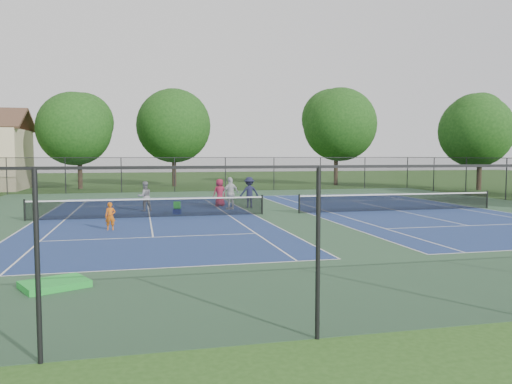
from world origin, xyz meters
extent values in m
plane|color=#234716|center=(0.00, 0.00, 0.00)|extent=(140.00, 140.00, 0.00)
cube|color=#325A3B|center=(0.00, 0.00, 0.00)|extent=(36.00, 36.00, 0.01)
cube|color=navy|center=(-7.00, 0.00, 0.01)|extent=(10.97, 23.77, 0.00)
cube|color=white|center=(-7.00, 11.88, 0.01)|extent=(10.97, 0.06, 0.00)
cube|color=white|center=(-7.00, -11.88, 0.01)|extent=(10.97, 0.06, 0.00)
cube|color=white|center=(-12.48, 0.00, 0.01)|extent=(0.06, 23.77, 0.00)
cube|color=white|center=(-1.51, 0.00, 0.01)|extent=(0.06, 23.77, 0.00)
cube|color=white|center=(-11.12, 0.00, 0.01)|extent=(0.06, 23.77, 0.00)
cube|color=white|center=(-2.88, 0.00, 0.01)|extent=(0.06, 23.77, 0.00)
cube|color=white|center=(-7.00, 6.40, 0.01)|extent=(8.23, 0.06, 0.00)
cube|color=white|center=(-7.00, -6.40, 0.01)|extent=(8.23, 0.06, 0.00)
cube|color=white|center=(-7.00, 0.00, 0.01)|extent=(0.06, 12.80, 0.00)
cylinder|color=black|center=(-12.95, 0.00, 0.54)|extent=(0.10, 0.10, 1.07)
cylinder|color=black|center=(-1.05, 0.00, 0.54)|extent=(0.10, 0.10, 1.07)
cube|color=black|center=(-7.00, 0.00, 0.47)|extent=(11.90, 0.01, 0.90)
cube|color=white|center=(-7.00, 0.00, 0.95)|extent=(11.90, 0.04, 0.07)
cube|color=navy|center=(7.00, 0.00, 0.01)|extent=(10.97, 23.77, 0.00)
cube|color=white|center=(7.00, 11.88, 0.01)|extent=(10.97, 0.06, 0.00)
cube|color=white|center=(1.51, 0.00, 0.01)|extent=(0.06, 23.77, 0.00)
cube|color=white|center=(12.48, 0.00, 0.01)|extent=(0.06, 23.77, 0.00)
cube|color=white|center=(2.88, 0.00, 0.01)|extent=(0.06, 23.77, 0.00)
cube|color=white|center=(11.12, 0.00, 0.01)|extent=(0.06, 23.77, 0.00)
cube|color=white|center=(7.00, 6.40, 0.01)|extent=(8.23, 0.06, 0.00)
cube|color=white|center=(7.00, -6.40, 0.01)|extent=(8.23, 0.06, 0.00)
cube|color=white|center=(7.00, 0.00, 0.01)|extent=(0.06, 12.80, 0.00)
cylinder|color=black|center=(1.05, 0.00, 0.54)|extent=(0.10, 0.10, 1.07)
cylinder|color=black|center=(12.95, 0.00, 0.54)|extent=(0.10, 0.10, 1.07)
cube|color=black|center=(7.00, 0.00, 0.47)|extent=(11.90, 0.01, 0.90)
cube|color=white|center=(7.00, 0.00, 0.95)|extent=(11.90, 0.04, 0.07)
cylinder|color=black|center=(-18.00, 18.00, 1.50)|extent=(0.08, 0.08, 3.00)
cylinder|color=black|center=(-13.50, 18.00, 1.50)|extent=(0.08, 0.08, 3.00)
cylinder|color=black|center=(-9.00, 18.00, 1.50)|extent=(0.08, 0.08, 3.00)
cylinder|color=black|center=(-9.00, -18.00, 1.50)|extent=(0.08, 0.08, 3.00)
cylinder|color=black|center=(-4.50, 18.00, 1.50)|extent=(0.08, 0.08, 3.00)
cylinder|color=black|center=(-4.50, -18.00, 1.50)|extent=(0.08, 0.08, 3.00)
cylinder|color=black|center=(0.00, 18.00, 1.50)|extent=(0.08, 0.08, 3.00)
cylinder|color=black|center=(4.50, 18.00, 1.50)|extent=(0.08, 0.08, 3.00)
cylinder|color=black|center=(9.00, 18.00, 1.50)|extent=(0.08, 0.08, 3.00)
cylinder|color=black|center=(13.50, 18.00, 1.50)|extent=(0.08, 0.08, 3.00)
cylinder|color=black|center=(18.00, 18.00, 1.50)|extent=(0.08, 0.08, 3.00)
cylinder|color=black|center=(18.00, 4.50, 1.50)|extent=(0.08, 0.08, 3.00)
cylinder|color=black|center=(18.00, 9.00, 1.50)|extent=(0.08, 0.08, 3.00)
cylinder|color=black|center=(18.00, 13.50, 1.50)|extent=(0.08, 0.08, 3.00)
cube|color=black|center=(0.00, 18.00, 1.50)|extent=(36.00, 0.01, 3.00)
cube|color=black|center=(0.00, 18.00, 3.00)|extent=(36.00, 0.05, 0.05)
cylinder|color=#2D2116|center=(-13.00, 24.00, 1.89)|extent=(0.44, 0.44, 3.78)
sphere|color=black|center=(-13.00, 24.00, 5.65)|extent=(6.80, 6.80, 6.80)
sphere|color=black|center=(-13.00, 24.00, 6.31)|extent=(5.58, 5.58, 5.58)
sphere|color=black|center=(-13.00, 24.00, 6.98)|extent=(4.35, 4.35, 4.35)
cylinder|color=#2D2116|center=(-4.00, 26.00, 2.07)|extent=(0.44, 0.44, 4.14)
sphere|color=black|center=(-4.00, 26.00, 6.23)|extent=(7.60, 7.60, 7.60)
sphere|color=black|center=(-4.00, 26.00, 6.85)|extent=(6.23, 6.23, 6.23)
sphere|color=black|center=(-4.00, 26.00, 7.48)|extent=(4.86, 4.86, 4.86)
cylinder|color=#2D2116|center=(13.00, 24.00, 2.16)|extent=(0.44, 0.44, 4.32)
sphere|color=black|center=(13.00, 24.00, 6.46)|extent=(7.80, 7.80, 7.80)
sphere|color=black|center=(13.00, 24.00, 7.08)|extent=(6.40, 6.40, 6.40)
sphere|color=black|center=(13.00, 24.00, 7.69)|extent=(4.99, 4.99, 4.99)
cylinder|color=#2D2116|center=(23.00, 14.00, 1.80)|extent=(0.44, 0.44, 3.60)
sphere|color=black|center=(23.00, 14.00, 5.41)|extent=(6.60, 6.60, 6.60)
sphere|color=black|center=(23.00, 14.00, 6.09)|extent=(5.41, 5.41, 5.41)
sphere|color=black|center=(23.00, 14.00, 6.76)|extent=(4.22, 4.22, 4.22)
imported|color=orange|center=(-8.72, -4.02, 0.60)|extent=(0.45, 0.31, 1.19)
imported|color=gray|center=(-7.21, 2.98, 0.85)|extent=(0.99, 0.88, 1.71)
imported|color=silver|center=(-2.27, 2.80, 0.96)|extent=(1.21, 0.91, 1.91)
imported|color=#171933|center=(-0.97, 3.64, 0.94)|extent=(1.24, 0.76, 1.87)
imported|color=maroon|center=(-2.62, 4.76, 0.86)|extent=(0.97, 0.78, 1.73)
cube|color=#162E9A|center=(-5.51, 1.24, 0.14)|extent=(0.48, 0.41, 0.29)
cube|color=green|center=(-5.51, 1.24, 0.48)|extent=(0.40, 0.35, 0.39)
cube|color=green|center=(-9.51, -13.37, 0.09)|extent=(1.78, 1.62, 0.16)
camera|label=1|loc=(-7.47, -26.01, 3.19)|focal=35.00mm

